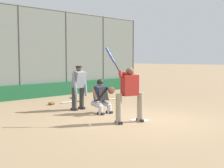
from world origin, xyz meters
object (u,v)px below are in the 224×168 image
(spare_bat_third_base_side, at_px, (112,99))
(baseball_loose, at_px, (90,125))
(batter_at_plate, at_px, (129,93))
(umpire_home, at_px, (79,86))
(fielding_glove_on_dirt, at_px, (52,103))
(catcher_behind_plate, at_px, (102,96))
(spare_bat_by_padding, at_px, (68,102))
(spare_bat_near_backstop, at_px, (73,98))

(spare_bat_third_base_side, height_order, baseball_loose, baseball_loose)
(batter_at_plate, bearing_deg, umpire_home, -81.42)
(spare_bat_third_base_side, distance_m, fielding_glove_on_dirt, 2.84)
(batter_at_plate, relative_size, catcher_behind_plate, 1.87)
(batter_at_plate, xyz_separation_m, spare_bat_third_base_side, (-3.24, -3.84, -0.85))
(spare_bat_by_padding, bearing_deg, umpire_home, 70.95)
(spare_bat_by_padding, bearing_deg, batter_at_plate, 80.85)
(spare_bat_near_backstop, bearing_deg, spare_bat_third_base_side, -129.38)
(umpire_home, relative_size, spare_bat_by_padding, 1.76)
(spare_bat_third_base_side, bearing_deg, umpire_home, -158.71)
(catcher_behind_plate, relative_size, baseball_loose, 15.76)
(fielding_glove_on_dirt, bearing_deg, spare_bat_near_backstop, -153.81)
(catcher_behind_plate, xyz_separation_m, fielding_glove_on_dirt, (0.03, -2.88, -0.55))
(spare_bat_by_padding, height_order, fielding_glove_on_dirt, fielding_glove_on_dirt)
(umpire_home, bearing_deg, spare_bat_by_padding, -119.32)
(umpire_home, relative_size, baseball_loose, 21.70)
(catcher_behind_plate, height_order, umpire_home, umpire_home)
(batter_at_plate, height_order, catcher_behind_plate, batter_at_plate)
(fielding_glove_on_dirt, bearing_deg, spare_bat_by_padding, 173.49)
(batter_at_plate, distance_m, spare_bat_third_base_side, 5.10)
(catcher_behind_plate, xyz_separation_m, spare_bat_third_base_side, (-2.73, -2.17, -0.57))
(umpire_home, distance_m, baseball_loose, 2.91)
(spare_bat_by_padding, bearing_deg, spare_bat_third_base_side, 169.19)
(umpire_home, xyz_separation_m, spare_bat_by_padding, (-0.79, -1.65, -0.83))
(spare_bat_by_padding, distance_m, spare_bat_third_base_side, 2.09)
(spare_bat_near_backstop, bearing_deg, umpire_home, 164.08)
(spare_bat_near_backstop, relative_size, baseball_loose, 10.88)
(spare_bat_near_backstop, xyz_separation_m, spare_bat_by_padding, (1.01, 0.96, 0.00))
(fielding_glove_on_dirt, xyz_separation_m, baseball_loose, (1.57, 4.06, -0.02))
(spare_bat_near_backstop, xyz_separation_m, spare_bat_third_base_side, (-0.98, 1.58, 0.00))
(spare_bat_third_base_side, relative_size, baseball_loose, 12.44)
(spare_bat_near_backstop, height_order, baseball_loose, baseball_loose)
(spare_bat_by_padding, bearing_deg, baseball_loose, 66.03)
(spare_bat_near_backstop, distance_m, spare_bat_by_padding, 1.39)
(baseball_loose, bearing_deg, spare_bat_third_base_side, -142.21)
(umpire_home, height_order, fielding_glove_on_dirt, umpire_home)
(umpire_home, relative_size, spare_bat_near_backstop, 2.00)
(batter_at_plate, bearing_deg, catcher_behind_plate, -89.30)
(umpire_home, bearing_deg, fielding_glove_on_dirt, -94.78)
(catcher_behind_plate, relative_size, umpire_home, 0.73)
(baseball_loose, bearing_deg, batter_at_plate, 156.02)
(spare_bat_by_padding, relative_size, fielding_glove_on_dirt, 2.79)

